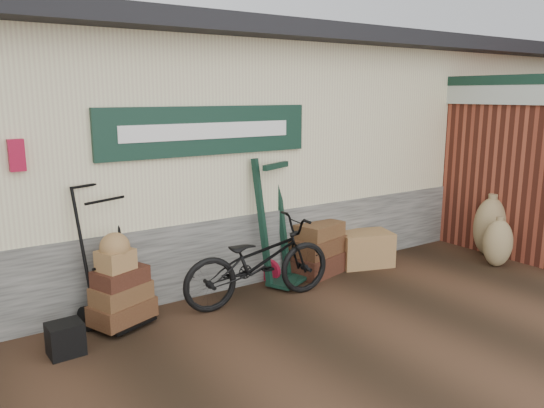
# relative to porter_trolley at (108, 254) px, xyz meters

# --- Properties ---
(ground) EXTENTS (80.00, 80.00, 0.00)m
(ground) POSITION_rel_porter_trolley_xyz_m (1.55, -0.82, -0.75)
(ground) COLOR black
(ground) RESTS_ON ground
(station_building) EXTENTS (14.40, 4.10, 3.20)m
(station_building) POSITION_rel_porter_trolley_xyz_m (1.55, 1.91, 0.86)
(station_building) COLOR #4C4C47
(station_building) RESTS_ON ground
(brick_outbuilding) EXTENTS (1.71, 4.51, 2.62)m
(brick_outbuilding) POSITION_rel_porter_trolley_xyz_m (6.25, 0.37, 0.55)
(brick_outbuilding) COLOR maroon
(brick_outbuilding) RESTS_ON ground
(porter_trolley) EXTENTS (0.90, 0.79, 1.50)m
(porter_trolley) POSITION_rel_porter_trolley_xyz_m (0.00, 0.00, 0.00)
(porter_trolley) COLOR black
(porter_trolley) RESTS_ON ground
(green_barrow) EXTENTS (0.73, 0.68, 1.60)m
(green_barrow) POSITION_rel_porter_trolley_xyz_m (2.10, 0.03, 0.05)
(green_barrow) COLOR black
(green_barrow) RESTS_ON ground
(suitcase_stack) EXTENTS (0.88, 0.67, 0.69)m
(suitcase_stack) POSITION_rel_porter_trolley_xyz_m (2.78, 0.03, -0.40)
(suitcase_stack) COLOR #391D12
(suitcase_stack) RESTS_ON ground
(wicker_hamper) EXTENTS (0.84, 0.68, 0.48)m
(wicker_hamper) POSITION_rel_porter_trolley_xyz_m (3.53, -0.07, -0.51)
(wicker_hamper) COLOR olive
(wicker_hamper) RESTS_ON ground
(black_trunk) EXTENTS (0.32, 0.28, 0.31)m
(black_trunk) POSITION_rel_porter_trolley_xyz_m (-0.57, -0.45, -0.60)
(black_trunk) COLOR black
(black_trunk) RESTS_ON ground
(bicycle) EXTENTS (0.79, 1.89, 1.07)m
(bicycle) POSITION_rel_porter_trolley_xyz_m (1.59, -0.36, -0.21)
(bicycle) COLOR black
(bicycle) RESTS_ON ground
(burlap_sack_left) EXTENTS (0.56, 0.47, 0.87)m
(burlap_sack_left) POSITION_rel_porter_trolley_xyz_m (5.40, -0.76, -0.32)
(burlap_sack_left) COLOR olive
(burlap_sack_left) RESTS_ON ground
(burlap_sack_right) EXTENTS (0.51, 0.47, 0.67)m
(burlap_sack_right) POSITION_rel_porter_trolley_xyz_m (5.03, -1.14, -0.42)
(burlap_sack_right) COLOR olive
(burlap_sack_right) RESTS_ON ground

